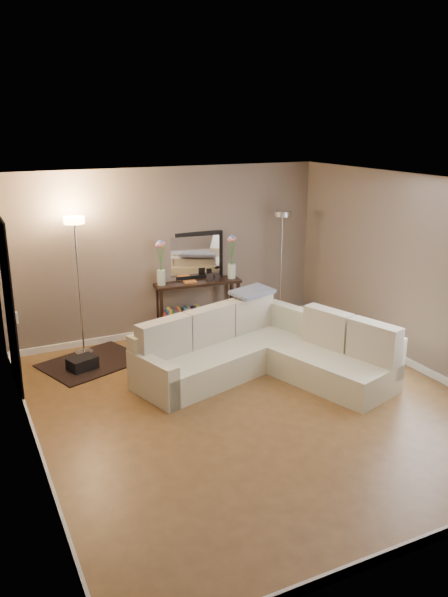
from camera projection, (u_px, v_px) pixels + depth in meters
name	position (u px, v px, depth m)	size (l,w,h in m)	color
floor	(253.00, 404.00, 6.97)	(5.00, 5.50, 0.01)	brown
ceiling	(256.00, 184.00, 6.21)	(5.00, 5.50, 0.01)	white
wall_back	(169.00, 253.00, 8.97)	(5.00, 0.02, 2.60)	#7B6C5F
wall_front	(437.00, 402.00, 4.21)	(5.00, 0.02, 2.60)	#7B6C5F
wall_left	(24.00, 334.00, 5.55)	(0.02, 5.50, 2.60)	#7B6C5F
wall_right	(422.00, 276.00, 7.63)	(0.02, 5.50, 2.60)	#7B6C5F
baseboard_back	(172.00, 329.00, 9.31)	(5.00, 0.03, 0.10)	white
baseboard_front	(417.00, 543.00, 4.60)	(5.00, 0.03, 0.10)	white
baseboard_left	(39.00, 449.00, 5.93)	(0.03, 5.50, 0.10)	white
baseboard_right	(412.00, 364.00, 7.99)	(0.03, 5.50, 0.10)	white
doorway	(9.00, 305.00, 7.09)	(0.02, 1.20, 2.20)	black
switch_plate	(17.00, 318.00, 6.32)	(0.02, 0.08, 0.12)	white
sectional_sofa	(260.00, 351.00, 7.70)	(3.07, 2.53, 0.88)	beige
throw_blanket	(252.00, 292.00, 8.23)	(0.63, 0.36, 0.05)	slate
console_table	(193.00, 304.00, 9.18)	(1.39, 0.49, 0.84)	black
leaning_mirror	(194.00, 256.00, 9.14)	(0.96, 0.13, 0.75)	black
table_decor	(198.00, 281.00, 9.05)	(0.58, 0.15, 0.14)	#CB6D23
flower_vase_left	(161.00, 267.00, 8.82)	(0.16, 0.14, 0.72)	silver
flower_vase_right	(232.00, 261.00, 9.20)	(0.16, 0.14, 0.72)	silver
floor_lamp_lit	(77.00, 259.00, 8.06)	(0.36, 0.36, 2.00)	silver
floor_lamp_unlit	(282.00, 245.00, 9.40)	(0.31, 0.31, 1.87)	silver
charcoal_rug	(92.00, 362.00, 8.14)	(1.30, 0.98, 0.02)	black
black_bag	(83.00, 366.00, 7.90)	(0.37, 0.26, 0.24)	black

